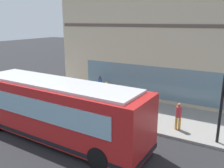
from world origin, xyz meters
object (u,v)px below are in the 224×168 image
Objects in this scene: pedestrian_by_light_pole at (107,92)px; pedestrian_near_hydrant at (178,115)px; city_bus_nearside at (56,110)px; pedestrian_walking_along_curb at (100,84)px.

pedestrian_near_hydrant is (-1.30, -5.40, -0.13)m from pedestrian_by_light_pole.
pedestrian_near_hydrant is (3.83, -5.30, -0.53)m from city_bus_nearside.
pedestrian_walking_along_curb reaches higher than pedestrian_near_hydrant.
pedestrian_walking_along_curb is (7.01, 1.87, -0.48)m from city_bus_nearside.
pedestrian_walking_along_curb is at bearing 43.49° from pedestrian_by_light_pole.
pedestrian_walking_along_curb is at bearing 66.12° from pedestrian_near_hydrant.
pedestrian_walking_along_curb is at bearing 14.97° from city_bus_nearside.
pedestrian_near_hydrant is at bearing -113.88° from pedestrian_walking_along_curb.
pedestrian_by_light_pole is 1.14× the size of pedestrian_near_hydrant.
pedestrian_near_hydrant is at bearing -103.57° from pedestrian_by_light_pole.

